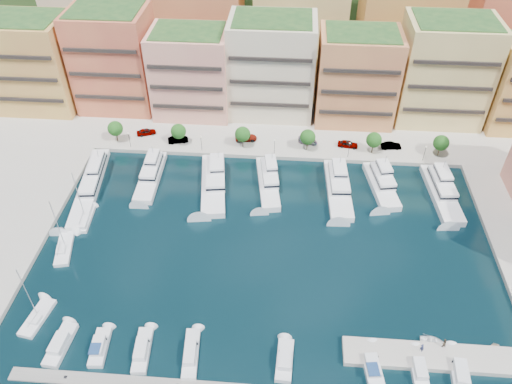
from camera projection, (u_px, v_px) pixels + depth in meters
ground at (266, 250)px, 99.91m from camera, size 400.00×400.00×0.00m
north_quay at (279, 94)px, 146.76m from camera, size 220.00×64.00×2.00m
hillside at (285, 29)px, 183.02m from camera, size 240.00×40.00×58.00m
finger_pier at (441, 359)px, 81.53m from camera, size 32.00×5.00×2.00m
apartment_0 at (32, 63)px, 132.87m from camera, size 22.00×16.50×24.80m
apartment_1 at (114, 59)px, 132.44m from camera, size 20.00×16.50×26.80m
apartment_2 at (191, 72)px, 131.00m from camera, size 20.00×15.50×22.80m
apartment_3 at (272, 67)px, 130.30m from camera, size 22.00×16.50×25.80m
apartment_4 at (357, 77)px, 128.15m from camera, size 20.00×15.50×23.80m
apartment_5 at (443, 71)px, 127.39m from camera, size 22.00×16.50×26.80m
backblock_0 at (99, 20)px, 148.61m from camera, size 26.00×18.00×30.00m
backblock_1 at (198, 23)px, 146.85m from camera, size 26.00×18.00×30.00m
backblock_2 at (300, 26)px, 145.09m from camera, size 26.00×18.00×30.00m
backblock_3 at (404, 29)px, 143.33m from camera, size 26.00×18.00×30.00m
backblock_4 at (511, 32)px, 141.57m from camera, size 26.00×18.00×30.00m
tree_0 at (115, 129)px, 124.48m from camera, size 3.80×3.80×5.65m
tree_1 at (178, 131)px, 123.54m from camera, size 3.80×3.80×5.65m
tree_2 at (243, 134)px, 122.60m from camera, size 3.80×3.80×5.65m
tree_3 at (308, 137)px, 121.66m from camera, size 3.80×3.80×5.65m
tree_4 at (374, 140)px, 120.72m from camera, size 3.80×3.80×5.65m
tree_5 at (441, 143)px, 119.78m from camera, size 3.80×3.80×5.65m
lamppost_0 at (129, 138)px, 123.10m from camera, size 0.30×0.30×4.20m
lamppost_1 at (201, 141)px, 122.05m from camera, size 0.30×0.30×4.20m
lamppost_2 at (275, 144)px, 120.99m from camera, size 0.30×0.30×4.20m
lamppost_3 at (349, 147)px, 119.93m from camera, size 0.30×0.30×4.20m
lamppost_4 at (425, 151)px, 118.88m from camera, size 0.30×0.30×4.20m
yacht_0 at (91, 183)px, 113.95m from camera, size 7.37×27.77×7.30m
yacht_1 at (151, 174)px, 116.50m from camera, size 4.83×18.14×7.30m
yacht_2 at (214, 181)px, 114.51m from camera, size 8.07×21.65×7.30m
yacht_3 at (268, 180)px, 114.78m from camera, size 6.75×18.63×7.30m
yacht_4 at (338, 186)px, 113.18m from camera, size 5.99×20.45×7.30m
yacht_5 at (381, 183)px, 113.97m from camera, size 7.25×16.71×7.30m
yacht_6 at (441, 190)px, 111.98m from camera, size 6.41×20.02×7.30m
cruiser_0 at (60, 345)px, 82.91m from camera, size 3.36×8.38×2.55m
cruiser_1 at (100, 348)px, 82.49m from camera, size 3.06×7.32×2.66m
cruiser_2 at (142, 351)px, 82.09m from camera, size 3.14×8.50×2.55m
cruiser_3 at (191, 354)px, 81.61m from camera, size 3.10×9.26×2.55m
cruiser_5 at (285, 361)px, 80.72m from camera, size 2.93×7.64×2.55m
cruiser_7 at (372, 367)px, 79.86m from camera, size 3.58×8.30×2.66m
cruiser_8 at (419, 370)px, 79.46m from camera, size 2.52×7.62×2.55m
cruiser_9 at (459, 373)px, 79.08m from camera, size 3.18×9.02×2.55m
sailboat_1 at (64, 249)px, 99.54m from camera, size 4.70×9.41×13.20m
sailboat_2 at (85, 220)px, 105.95m from camera, size 3.30×7.99×13.20m
sailboat_0 at (37, 318)px, 87.17m from camera, size 4.09×8.36×13.20m
tender_2 at (432, 341)px, 83.58m from camera, size 4.36×3.34×0.84m
tender_3 at (495, 345)px, 82.96m from camera, size 1.87×1.68×0.88m
car_0 at (146, 132)px, 128.60m from camera, size 5.25×3.49×1.66m
car_1 at (178, 139)px, 125.94m from camera, size 5.38×3.07×1.68m
car_2 at (246, 138)px, 126.70m from camera, size 5.83×3.34×1.53m
car_3 at (308, 141)px, 125.73m from camera, size 5.09×2.80×1.40m
car_4 at (348, 144)px, 124.44m from camera, size 5.22×2.61×1.71m
car_5 at (391, 146)px, 123.95m from camera, size 5.11×2.28×1.63m
person_0 at (422, 348)px, 80.96m from camera, size 0.79×0.80×1.86m
person_1 at (444, 343)px, 81.61m from camera, size 1.05×0.90×1.89m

